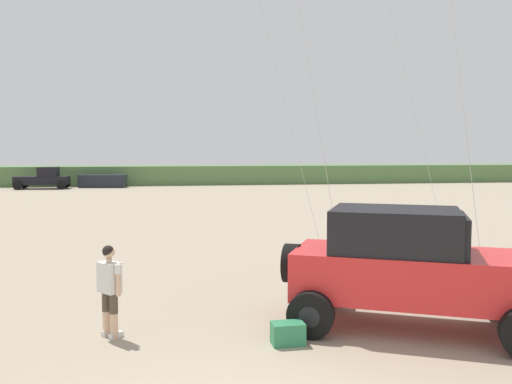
% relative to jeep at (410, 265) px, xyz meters
% --- Properties ---
extents(dune_ridge, '(90.00, 6.20, 1.91)m').
position_rel_jeep_xyz_m(dune_ridge, '(1.58, 46.97, -0.25)').
color(dune_ridge, '#567A47').
rests_on(dune_ridge, ground_plane).
extents(jeep, '(5.00, 4.02, 2.26)m').
position_rel_jeep_xyz_m(jeep, '(0.00, 0.00, 0.00)').
color(jeep, red).
rests_on(jeep, ground_plane).
extents(person_watching, '(0.47, 0.50, 1.67)m').
position_rel_jeep_xyz_m(person_watching, '(-5.50, 0.44, -0.26)').
color(person_watching, '#DBB28E').
rests_on(person_watching, ground_plane).
extents(cooler_box, '(0.57, 0.37, 0.38)m').
position_rel_jeep_xyz_m(cooler_box, '(-2.44, -0.44, -1.01)').
color(cooler_box, '#2D7F51').
rests_on(cooler_box, ground_plane).
extents(distant_pickup, '(4.64, 2.45, 1.98)m').
position_rel_jeep_xyz_m(distant_pickup, '(-15.41, 41.26, -0.26)').
color(distant_pickup, black).
rests_on(distant_pickup, ground_plane).
extents(distant_sedan, '(4.41, 2.33, 1.20)m').
position_rel_jeep_xyz_m(distant_sedan, '(-10.35, 42.35, -0.60)').
color(distant_sedan, '#1E232D').
rests_on(distant_sedan, ground_plane).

